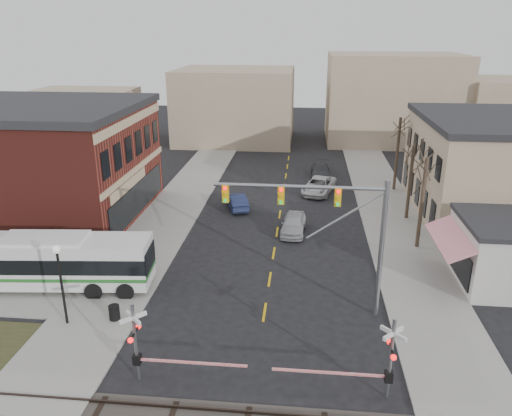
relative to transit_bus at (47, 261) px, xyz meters
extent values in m
plane|color=black|center=(13.62, -3.52, -1.86)|extent=(160.00, 160.00, 0.00)
cube|color=gray|center=(4.12, 16.48, -1.80)|extent=(5.00, 60.00, 0.12)
cube|color=gray|center=(23.12, 16.48, -1.80)|extent=(5.00, 60.00, 0.12)
cube|color=#2D231E|center=(13.62, -9.61, -1.74)|extent=(160.00, 0.08, 0.14)
cube|color=tan|center=(1.67, 12.48, 2.44)|extent=(0.10, 15.00, 0.50)
cube|color=tan|center=(1.67, 12.48, 6.54)|extent=(0.10, 15.00, 0.70)
cube|color=black|center=(1.67, 12.48, -0.06)|extent=(0.08, 13.00, 2.60)
cube|color=red|center=(24.82, 3.48, 1.14)|extent=(1.68, 6.00, 0.87)
cylinder|color=#382B21|center=(24.12, 8.48, 1.64)|extent=(0.28, 0.28, 6.75)
cylinder|color=#382B21|center=(24.42, 14.48, 1.41)|extent=(0.28, 0.28, 6.30)
cylinder|color=#382B21|center=(24.62, 22.48, 1.86)|extent=(0.28, 0.28, 7.20)
cube|color=silver|center=(0.00, 0.00, 0.02)|extent=(12.96, 3.86, 2.85)
cube|color=black|center=(0.00, 0.00, 0.22)|extent=(13.00, 3.91, 0.96)
cube|color=#236924|center=(0.00, 0.00, -0.63)|extent=(13.00, 3.91, 0.21)
cylinder|color=black|center=(0.00, 0.00, -1.33)|extent=(1.30, 2.85, 1.06)
cylinder|color=gray|center=(19.94, -1.11, 2.14)|extent=(0.28, 0.28, 8.00)
cylinder|color=gray|center=(15.38, -1.11, 5.64)|extent=(9.12, 0.20, 0.20)
cube|color=gold|center=(17.44, -1.11, 5.14)|extent=(0.35, 0.30, 1.00)
cube|color=gold|center=(14.44, -1.11, 5.14)|extent=(0.35, 0.30, 1.00)
cube|color=gold|center=(11.44, -1.11, 5.14)|extent=(0.35, 0.30, 1.00)
cylinder|color=gray|center=(8.28, -7.86, 0.14)|extent=(0.16, 0.16, 4.00)
cube|color=silver|center=(8.28, -7.86, 1.44)|extent=(1.00, 1.00, 0.18)
cube|color=silver|center=(8.28, -7.86, 1.44)|extent=(1.00, 1.00, 0.18)
sphere|color=#FF0C0C|center=(8.28, -8.41, 0.64)|extent=(0.26, 0.26, 0.26)
sphere|color=#FF0C0C|center=(8.28, -7.31, 0.64)|extent=(0.26, 0.26, 0.26)
cube|color=black|center=(8.28, -7.86, -0.76)|extent=(0.35, 0.35, 0.50)
cube|color=#FF0C0C|center=(10.88, -7.86, -0.76)|extent=(5.00, 0.10, 0.10)
cylinder|color=gray|center=(19.59, -7.94, 0.14)|extent=(0.16, 0.16, 4.00)
cube|color=silver|center=(19.59, -7.94, 1.44)|extent=(1.00, 1.00, 0.18)
cube|color=silver|center=(19.59, -7.94, 1.44)|extent=(1.00, 1.00, 0.18)
sphere|color=#FF0C0C|center=(19.59, -8.49, 0.64)|extent=(0.26, 0.26, 0.26)
sphere|color=#FF0C0C|center=(19.59, -7.39, 0.64)|extent=(0.26, 0.26, 0.26)
cube|color=black|center=(19.59, -7.94, -0.76)|extent=(0.35, 0.35, 0.50)
cube|color=#FF0C0C|center=(16.99, -7.94, -0.76)|extent=(5.00, 0.10, 0.10)
cylinder|color=black|center=(2.93, -3.88, 0.40)|extent=(0.14, 0.14, 4.28)
sphere|color=silver|center=(2.93, -3.88, 2.70)|extent=(0.44, 0.44, 0.44)
cylinder|color=black|center=(5.40, -3.25, -1.31)|extent=(0.60, 0.60, 0.85)
imported|color=#A3A4A8|center=(14.92, 10.47, -1.10)|extent=(2.11, 4.59, 1.52)
imported|color=#1A2242|center=(9.63, 15.67, -1.16)|extent=(2.81, 4.50, 1.40)
imported|color=silver|center=(17.13, 20.87, -1.10)|extent=(3.92, 5.91, 1.51)
imported|color=#38393D|center=(17.41, 26.60, -1.14)|extent=(2.03, 4.93, 1.43)
imported|color=#60574D|center=(4.20, 1.15, -0.81)|extent=(0.67, 0.79, 1.85)
imported|color=#2E3450|center=(4.31, 4.72, -0.90)|extent=(1.03, 1.01, 1.68)
camera|label=1|loc=(15.62, -26.33, 13.58)|focal=35.00mm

